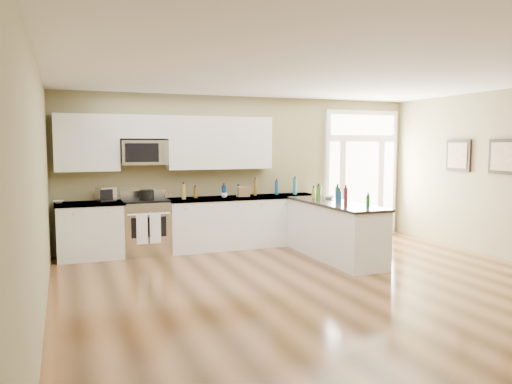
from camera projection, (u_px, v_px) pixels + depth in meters
ground at (361, 304)px, 5.95m from camera, size 8.00×8.00×0.00m
room_shell at (364, 160)px, 5.79m from camera, size 8.00×8.00×8.00m
back_cabinet_left at (91, 232)px, 8.30m from camera, size 1.10×0.66×0.94m
back_cabinet_right at (244, 223)px, 9.28m from camera, size 2.85×0.66×0.94m
peninsula_cabinet at (334, 232)px, 8.32m from camera, size 0.69×2.32×0.94m
upper_cabinet_left at (87, 143)px, 8.29m from camera, size 1.04×0.33×0.95m
upper_cabinet_right at (220, 143)px, 9.12m from camera, size 1.94×0.33×0.95m
upper_cabinet_short at (143, 127)px, 8.60m from camera, size 0.82×0.33×0.40m
microwave at (144, 152)px, 8.61m from camera, size 0.78×0.41×0.42m
entry_door at (361, 173)px, 10.42m from camera, size 1.70×0.10×2.60m
wall_art_near at (458, 155)px, 9.08m from camera, size 0.05×0.58×0.58m
wall_art_far at (503, 157)px, 8.15m from camera, size 0.05×0.58×0.58m
kitchen_range at (146, 227)px, 8.62m from camera, size 0.78×0.69×1.08m
stockpot at (147, 195)px, 8.49m from camera, size 0.27×0.27×0.19m
toaster_oven at (106, 194)px, 8.41m from camera, size 0.35×0.32×0.24m
cardboard_box at (243, 192)px, 9.20m from camera, size 0.22×0.17×0.18m
bowl_left at (59, 202)px, 8.16m from camera, size 0.20×0.20×0.04m
bowl_peninsula at (329, 197)px, 8.80m from camera, size 0.21×0.21×0.05m
cup_counter at (224, 195)px, 9.01m from camera, size 0.12×0.12×0.09m
counter_bottles at (279, 192)px, 8.83m from camera, size 2.41×2.45×0.31m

